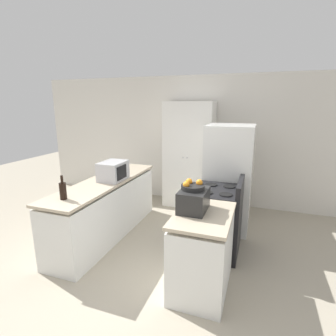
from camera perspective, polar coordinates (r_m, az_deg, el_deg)
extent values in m
plane|color=#A89E89|center=(3.18, -12.19, -26.58)|extent=(14.00, 14.00, 0.00)
cube|color=silver|center=(5.53, 5.23, 6.01)|extent=(7.00, 0.06, 2.60)
cube|color=silver|center=(4.28, -13.24, -8.94)|extent=(0.58, 2.30, 0.83)
cube|color=#B7A88E|center=(4.13, -13.59, -2.91)|extent=(0.60, 2.34, 0.04)
cube|color=silver|center=(3.09, 7.44, -18.11)|extent=(0.58, 0.89, 0.83)
cube|color=#B7A88E|center=(2.87, 7.74, -10.12)|extent=(0.60, 0.91, 0.04)
cube|color=white|center=(5.27, 4.56, 2.83)|extent=(0.95, 0.52, 2.09)
sphere|color=#B2B2B7|center=(5.02, 3.31, 2.30)|extent=(0.03, 0.03, 0.03)
sphere|color=#B2B2B7|center=(5.00, 4.19, 2.24)|extent=(0.03, 0.03, 0.03)
cube|color=black|center=(3.82, 10.55, -11.11)|extent=(0.64, 0.76, 0.90)
cube|color=black|center=(3.92, 5.64, -12.06)|extent=(0.02, 0.67, 0.50)
cube|color=black|center=(3.60, 15.49, -3.86)|extent=(0.06, 0.72, 0.16)
cylinder|color=black|center=(3.50, 8.32, -5.28)|extent=(0.17, 0.17, 0.01)
cylinder|color=black|center=(3.84, 9.41, -3.58)|extent=(0.17, 0.17, 0.01)
cylinder|color=black|center=(3.46, 12.49, -5.67)|extent=(0.17, 0.17, 0.01)
cylinder|color=black|center=(3.81, 13.20, -3.92)|extent=(0.17, 0.17, 0.01)
cube|color=white|center=(4.42, 13.02, -2.08)|extent=(0.73, 0.76, 1.72)
cylinder|color=gray|center=(4.25, 7.64, -1.26)|extent=(0.02, 0.02, 0.95)
cube|color=#B2B2B7|center=(4.10, -11.86, -0.61)|extent=(0.33, 0.45, 0.28)
cube|color=black|center=(3.99, -10.03, -0.93)|extent=(0.01, 0.28, 0.21)
cylinder|color=black|center=(3.46, -21.89, -4.70)|extent=(0.08, 0.08, 0.21)
cylinder|color=black|center=(3.41, -22.11, -2.29)|extent=(0.03, 0.03, 0.09)
cube|color=black|center=(2.89, 5.59, -6.95)|extent=(0.29, 0.41, 0.24)
cube|color=black|center=(2.93, 2.77, -6.64)|extent=(0.01, 0.29, 0.14)
cylinder|color=black|center=(2.86, 5.42, -4.17)|extent=(0.26, 0.26, 0.05)
sphere|color=orange|center=(2.89, 6.84, -3.16)|extent=(0.07, 0.07, 0.07)
sphere|color=orange|center=(2.92, 4.61, -2.95)|extent=(0.07, 0.07, 0.07)
sphere|color=orange|center=(2.81, 4.00, -3.60)|extent=(0.07, 0.07, 0.07)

